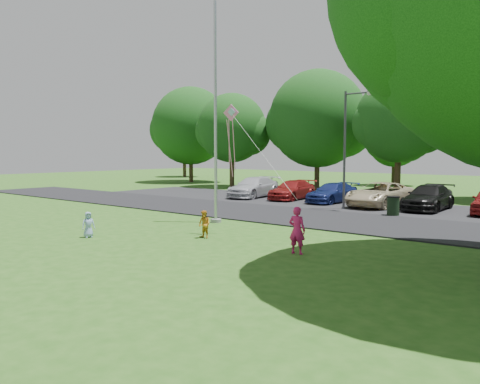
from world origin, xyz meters
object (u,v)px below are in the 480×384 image
Objects in this scene: flagpole at (216,132)px; child_yellow at (204,224)px; woman at (297,230)px; child_blue at (88,225)px; kite at (232,125)px; street_lamp at (349,139)px; trash_can at (393,206)px.

flagpole is 9.49× the size of child_yellow.
woman is 8.15m from child_blue.
child_yellow is 4.00m from kite.
woman reaches higher than child_blue.
child_blue is (-3.57, -2.65, -0.03)m from child_yellow.
flagpole is at bearing 128.45° from kite.
child_yellow is at bearing -9.86° from woman.
child_blue is at bearing -105.31° from street_lamp.
kite is (2.67, -2.05, 0.15)m from flagpole.
street_lamp reaches higher than child_blue.
flagpole is 10.14× the size of child_blue.
street_lamp is 14.91m from child_blue.
kite is at bearing -108.00° from trash_can.
street_lamp reaches higher than kite.
woman is (0.86, -10.60, 0.25)m from trash_can.
trash_can is 1.04× the size of child_blue.
kite is (3.90, 3.88, 3.82)m from child_blue.
woman is at bearing 0.65° from child_yellow.
street_lamp is at bearing 90.63° from child_yellow.
child_yellow is at bearing -54.55° from flagpole.
kite reaches higher than trash_can.
trash_can is at bearing -93.01° from woman.
kite reaches higher than woman.
kite is (-2.99, -9.21, 3.80)m from trash_can.
street_lamp is 12.46m from woman.
flagpole is at bearing 7.95° from child_blue.
child_blue is at bearing -117.77° from trash_can.
child_yellow is 1.07× the size of child_blue.
flagpole is 7.09m from child_blue.
kite is at bearing -89.85° from street_lamp.
trash_can is 0.67× the size of woman.
child_yellow is at bearing -33.74° from child_blue.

